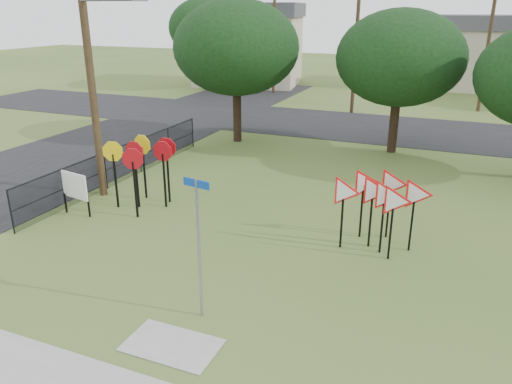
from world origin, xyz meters
TOP-DOWN VIEW (x-y plane):
  - ground at (0.00, 0.00)m, footprint 140.00×140.00m
  - street_left at (-12.00, 10.00)m, footprint 8.00×50.00m
  - street_far at (0.00, 20.00)m, footprint 60.00×8.00m
  - curb_pad at (0.00, -2.40)m, footprint 2.00×1.20m
  - street_name_sign at (0.06, -1.17)m, footprint 0.69×0.14m
  - stop_sign_cluster at (-5.10, 4.12)m, footprint 2.32×1.87m
  - yield_sign_cluster at (3.16, 4.01)m, footprint 2.92×1.56m
  - info_board at (-6.82, 2.53)m, footprint 1.21×0.25m
  - utility_pole_main at (-7.24, 4.50)m, footprint 3.55×0.33m
  - far_pole_a at (-2.00, 24.00)m, footprint 1.40×0.24m
  - far_pole_b at (6.00, 28.00)m, footprint 1.40×0.24m
  - far_pole_c at (-10.00, 30.00)m, footprint 1.40×0.24m
  - fence_run at (-7.60, 6.25)m, footprint 0.05×11.55m
  - house_left at (-14.00, 34.00)m, footprint 10.58×8.88m
  - house_mid at (4.00, 40.00)m, footprint 8.40×8.40m
  - tree_near_left at (-6.00, 14.00)m, footprint 6.40×6.40m
  - tree_near_mid at (2.00, 15.00)m, footprint 6.00×6.00m
  - tree_far_left at (-16.00, 30.00)m, footprint 6.80×6.80m

SIDE VIEW (x-z plane):
  - ground at x=0.00m, z-range 0.00..0.00m
  - street_left at x=-12.00m, z-range 0.00..0.02m
  - street_far at x=0.00m, z-range 0.00..0.02m
  - curb_pad at x=0.00m, z-range 0.00..0.02m
  - fence_run at x=-7.60m, z-range 0.03..1.53m
  - info_board at x=-6.82m, z-range 0.25..1.77m
  - yield_sign_cluster at x=3.16m, z-range 0.54..2.82m
  - stop_sign_cluster at x=-5.10m, z-range 0.59..3.05m
  - street_name_sign at x=0.06m, z-range 0.22..3.58m
  - house_mid at x=4.00m, z-range 0.05..6.25m
  - house_left at x=-14.00m, z-range 0.05..7.25m
  - far_pole_b at x=6.00m, z-range 0.10..8.60m
  - tree_near_mid at x=2.00m, z-range 1.14..7.94m
  - far_pole_a at x=-2.00m, z-range 0.10..9.10m
  - far_pole_c at x=-10.00m, z-range 0.10..9.10m
  - tree_near_left at x=-6.00m, z-range 1.22..8.49m
  - tree_far_left at x=-16.00m, z-range 1.31..9.04m
  - utility_pole_main at x=-7.24m, z-range 0.21..10.21m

